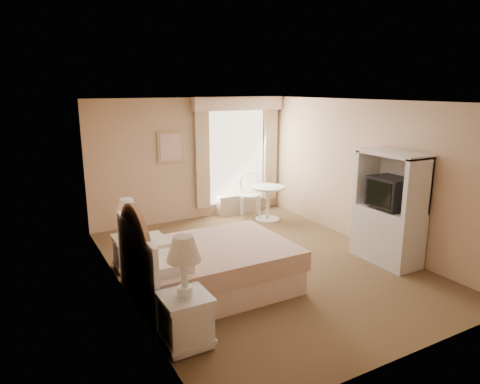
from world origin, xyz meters
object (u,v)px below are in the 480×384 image
nightstand_near (186,306)px  nightstand_far (129,243)px  cafe_chair (250,191)px  round_table (268,198)px  bed (206,266)px  armoire (389,217)px

nightstand_near → nightstand_far: size_ratio=1.12×
nightstand_far → cafe_chair: 3.33m
nightstand_near → cafe_chair: (2.97, 3.78, 0.09)m
round_table → cafe_chair: bearing=116.1°
nightstand_near → cafe_chair: nightstand_near is taller
bed → round_table: 3.36m
nightstand_near → armoire: 3.72m
bed → nightstand_far: bearing=120.7°
nightstand_far → bed: bearing=-59.3°
bed → cafe_chair: bed is taller
nightstand_far → round_table: bearing=19.0°
nightstand_far → nightstand_near: bearing=-90.0°
bed → nightstand_near: bed is taller
nightstand_near → cafe_chair: bearing=51.8°
round_table → cafe_chair: cafe_chair is taller
cafe_chair → bed: bearing=-107.0°
nightstand_near → round_table: (3.17, 3.38, 0.02)m
nightstand_near → cafe_chair: size_ratio=1.28×
nightstand_near → armoire: armoire is taller
round_table → cafe_chair: 0.45m
bed → nightstand_far: bed is taller
armoire → nightstand_near: bearing=-170.2°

